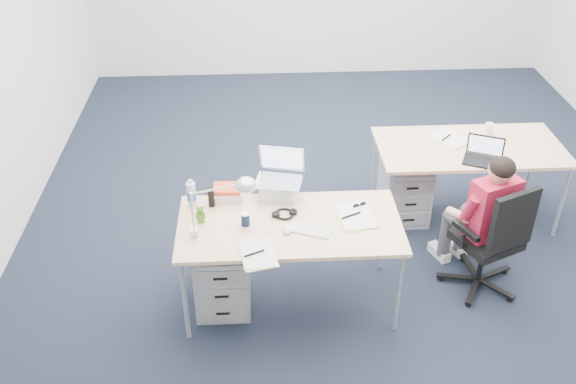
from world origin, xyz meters
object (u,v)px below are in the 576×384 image
Objects in this scene: wireless_keyboard at (310,230)px; dark_laptop at (484,151)px; seated_person at (479,215)px; sunglasses at (360,206)px; computer_mouse at (288,229)px; far_cup at (489,129)px; can_koozie at (245,219)px; office_chair at (485,258)px; silver_laptop at (279,176)px; water_bottle at (191,193)px; drawer_pedestal_far at (404,189)px; bear_figurine at (201,214)px; book_stack at (228,193)px; desk_near at (290,229)px; desk_lamp at (213,206)px; headphones at (284,213)px; cordless_phone at (211,197)px; drawer_pedestal_near at (223,274)px; desk_far at (470,151)px.

wireless_keyboard is 1.74m from dark_laptop.
sunglasses is (-0.95, -0.06, 0.16)m from seated_person.
far_cup is at bearing 43.35° from computer_mouse.
office_chair is at bearing 2.57° from can_koozie.
silver_laptop is 3.65× the size of can_koozie.
can_koozie is at bearing -34.25° from water_bottle.
can_koozie is at bearing -142.13° from drawer_pedestal_far.
bear_figurine is 0.35m from book_stack.
computer_mouse is at bearing -143.93° from far_cup.
drawer_pedestal_far is at bearing 45.61° from silver_laptop.
desk_lamp is at bearing -169.18° from desk_near.
computer_mouse reaches higher than drawer_pedestal_far.
headphones reaches higher than sunglasses.
bear_figurine is 0.45× the size of dark_laptop.
cordless_phone is at bearing -141.99° from dark_laptop.
desk_lamp is (-0.02, -0.11, 0.69)m from drawer_pedestal_near.
desk_far is at bearing 18.94° from headphones.
seated_person is (-0.15, -0.82, -0.10)m from desk_far.
desk_lamp reaches higher than desk_far.
computer_mouse is at bearing -71.68° from silver_laptop.
drawer_pedestal_near is 5.57× the size of can_koozie.
office_chair is 2.16m from cordless_phone.
headphones is at bearing -138.72° from drawer_pedestal_far.
sunglasses is 1.26m from dark_laptop.
headphones is (-1.51, -0.13, 0.17)m from seated_person.
drawer_pedestal_near is (-0.50, 0.01, -0.41)m from desk_near.
can_koozie is 2.10m from dark_laptop.
office_chair is at bearing -1.67° from bear_figurine.
desk_far is 2.46m from desk_lamp.
drawer_pedestal_far is 3.41× the size of cordless_phone.
seated_person is at bearing -3.39° from book_stack.
office_chair is at bearing 1.98° from drawer_pedestal_near.
water_bottle is at bearing -155.32° from drawer_pedestal_far.
far_cup reaches higher than desk_near.
seated_person is 11.02× the size of far_cup.
drawer_pedestal_far is 2.47× the size of water_bottle.
computer_mouse is (-0.02, -0.10, 0.06)m from desk_near.
cordless_phone is at bearing -139.27° from book_stack.
sunglasses is at bearing 12.00° from can_koozie.
seated_person is at bearing 6.48° from drawer_pedestal_near.
drawer_pedestal_far is 5.08× the size of sunglasses.
silver_laptop is 0.52m from wireless_keyboard.
desk_near is 3.39× the size of desk_lamp.
far_cup reaches higher than computer_mouse.
desk_lamp is at bearing 167.86° from seated_person.
computer_mouse reaches higher than wireless_keyboard.
headphones reaches higher than drawer_pedestal_far.
desk_near is 2.91× the size of drawer_pedestal_near.
far_cup is at bearing 91.63° from dark_laptop.
desk_near is 15.88× the size of computer_mouse.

